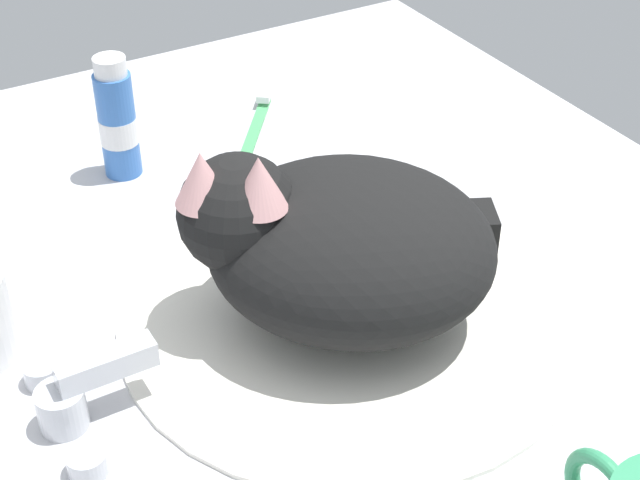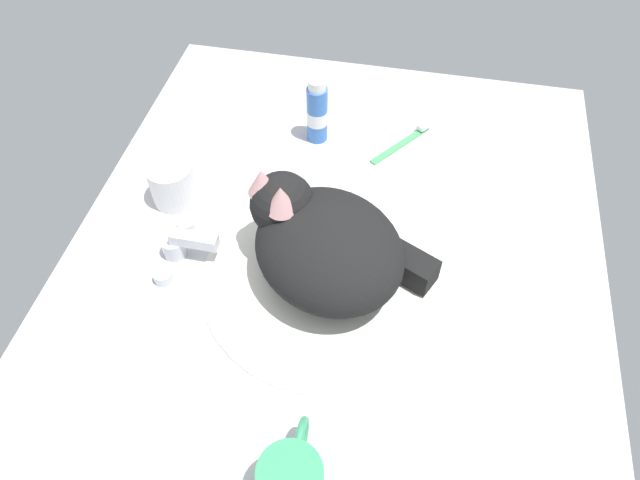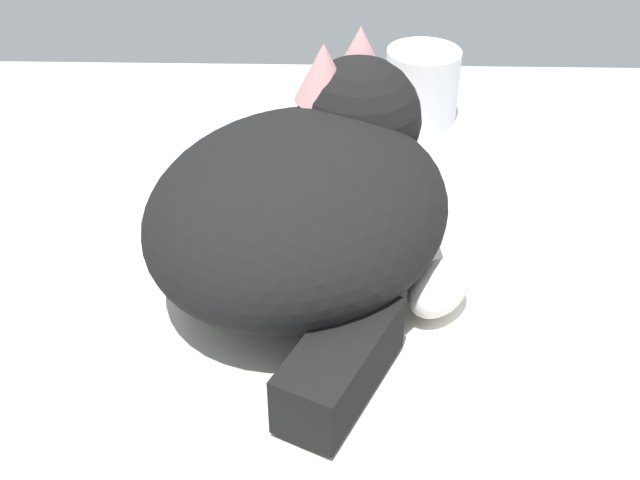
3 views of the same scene
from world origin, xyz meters
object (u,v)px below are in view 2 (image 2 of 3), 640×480
Objects in this scene: toothbrush at (404,141)px; rinse_cup at (172,183)px; faucet at (180,246)px; toothpaste_bottle at (317,112)px; cat at (324,242)px.

rinse_cup is at bearing 120.69° from toothbrush.
faucet is 1.03× the size of toothpaste_bottle.
cat is 33.40cm from toothbrush.
toothbrush is at bearing -59.31° from rinse_cup.
rinse_cup is 28.24cm from toothpaste_bottle.
rinse_cup is at bearing 24.46° from faucet.
toothbrush is (21.30, -35.88, -3.15)cm from rinse_cup.
faucet is at bearing 153.88° from toothpaste_bottle.
rinse_cup is at bearing 134.52° from toothpaste_bottle.
faucet reaches higher than toothbrush.
cat is 2.56× the size of toothbrush.
rinse_cup is (10.17, 27.11, -3.81)cm from cat.
rinse_cup is (11.00, 5.00, 1.47)cm from faucet.
cat is at bearing -110.57° from rinse_cup.
toothpaste_bottle is at bearing 95.63° from toothbrush.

